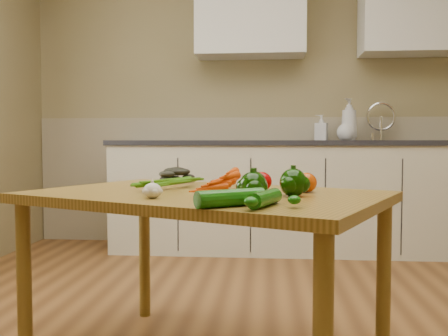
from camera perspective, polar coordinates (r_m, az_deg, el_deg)
room at (r=2.09m, az=3.71°, el=12.91°), size 4.04×5.04×2.64m
counter_run at (r=4.10m, az=7.30°, el=-3.05°), size 2.84×0.64×1.14m
upper_cabinets at (r=4.36m, az=11.49°, el=17.05°), size 2.15×0.35×0.70m
table at (r=1.92m, az=-2.15°, el=-5.07°), size 1.53×1.30×0.70m
soap_bottle_a at (r=4.22m, az=14.11°, el=5.40°), size 0.18×0.19×0.34m
soap_bottle_b at (r=4.24m, az=11.07°, el=4.56°), size 0.12×0.12×0.21m
soap_bottle_c at (r=4.19m, az=13.79°, el=4.40°), size 0.17×0.17×0.19m
carrot_bunch at (r=1.95m, az=-2.17°, el=-1.71°), size 0.30×0.27×0.06m
leafy_greens at (r=2.33m, az=-5.71°, el=-0.60°), size 0.19×0.17×0.09m
garlic_bulb at (r=1.72m, az=-8.19°, el=-2.57°), size 0.06×0.06×0.05m
pepper_a at (r=1.74m, az=3.45°, el=-1.88°), size 0.09×0.09×0.09m
pepper_b at (r=1.78m, az=7.91°, el=-1.67°), size 0.10×0.10×0.10m
pepper_c at (r=1.65m, az=3.29°, el=-2.09°), size 0.09×0.09×0.09m
tomato_a at (r=1.95m, az=4.28°, el=-1.56°), size 0.08×0.08×0.08m
tomato_b at (r=1.98m, az=8.56°, el=-1.53°), size 0.08×0.08×0.07m
tomato_c at (r=1.92m, az=9.36°, el=-1.65°), size 0.08×0.08×0.08m
zucchini_a at (r=1.50m, az=4.68°, el=-3.47°), size 0.11×0.19×0.05m
zucchini_b at (r=1.48m, az=0.76°, el=-3.44°), size 0.21×0.17×0.05m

